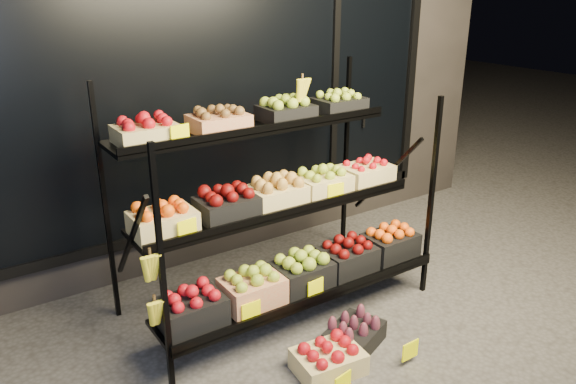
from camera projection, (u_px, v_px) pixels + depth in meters
ground at (332, 347)px, 3.64m from camera, size 24.00×24.00×0.00m
building at (159, 38)px, 5.03m from camera, size 6.00×2.08×3.50m
display_rack at (279, 207)px, 3.82m from camera, size 2.18×1.02×1.71m
tag_floor_b at (410, 356)px, 3.46m from camera, size 0.13×0.01×0.12m
floor_crate_midleft at (355, 333)px, 3.63m from camera, size 0.46×0.40×0.20m
floor_crate_midright at (328, 358)px, 3.39m from camera, size 0.43×0.34×0.20m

